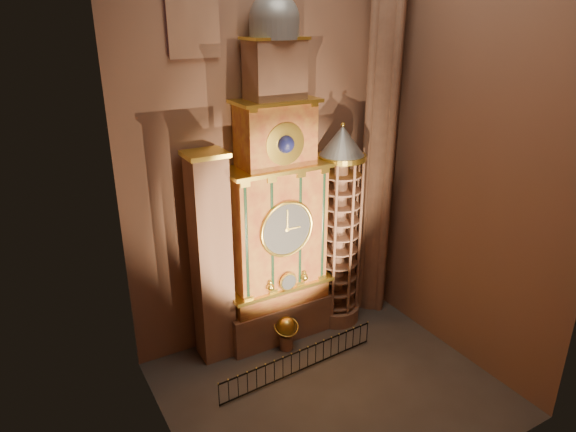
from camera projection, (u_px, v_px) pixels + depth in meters
floor at (331, 389)px, 22.91m from camera, size 14.00×14.00×0.00m
wall_back at (265, 121)px, 23.66m from camera, size 22.00×0.00×22.00m
wall_left at (152, 177)px, 15.59m from camera, size 0.00×22.00×22.00m
wall_right at (473, 129)px, 22.07m from camera, size 0.00×22.00×22.00m
astronomical_clock at (276, 215)px, 24.43m from camera, size 5.60×2.41×16.70m
portrait_tower at (211, 259)px, 23.43m from camera, size 1.80×1.60×10.20m
stair_turret at (339, 229)px, 26.36m from camera, size 2.50×2.50×10.80m
gothic_pier at (382, 112)px, 25.68m from camera, size 2.04×2.04×22.00m
celestial_globe at (286, 330)px, 25.30m from camera, size 1.44×1.38×1.78m
iron_railing at (300, 361)px, 23.75m from camera, size 8.28×0.57×1.15m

